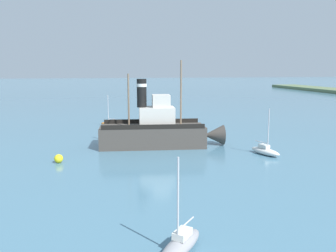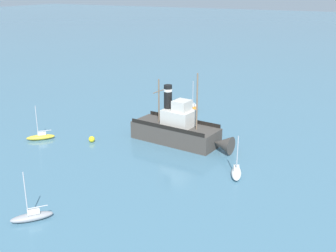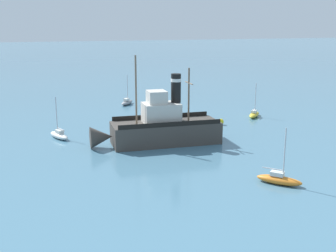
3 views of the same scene
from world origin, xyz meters
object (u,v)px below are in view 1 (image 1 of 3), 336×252
sailboat_grey (181,244)px  mooring_buoy (59,159)px  old_tugboat (158,131)px  sailboat_white (265,151)px  sailboat_orange (110,124)px

sailboat_grey → mooring_buoy: size_ratio=5.84×
old_tugboat → mooring_buoy: 12.01m
sailboat_grey → mooring_buoy: (-18.59, -7.74, -0.01)m
sailboat_white → mooring_buoy: bearing=-92.0°
old_tugboat → mooring_buoy: bearing=-62.4°
sailboat_orange → sailboat_white: same height
sailboat_orange → old_tugboat: bearing=18.3°
sailboat_orange → sailboat_white: bearing=35.7°
old_tugboat → sailboat_orange: bearing=-161.7°
old_tugboat → sailboat_white: (6.24, 10.42, -1.40)m
old_tugboat → sailboat_orange: size_ratio=2.99×
sailboat_white → mooring_buoy: 21.00m
old_tugboat → sailboat_white: old_tugboat is taller
sailboat_orange → mooring_buoy: (20.82, -5.51, -0.01)m
sailboat_white → old_tugboat: bearing=-120.9°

